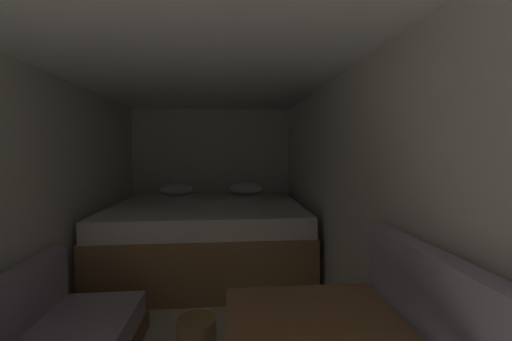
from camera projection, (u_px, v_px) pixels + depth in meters
The scene contains 7 objects.
ground_plane at pixel (196, 341), 2.22m from camera, with size 6.61×6.61×0.00m, color beige.
wall_back at pixel (212, 177), 4.47m from camera, with size 2.34×0.05×1.97m, color silver.
wall_left at pixel (21, 209), 2.05m from camera, with size 0.05×4.61×1.97m, color silver.
wall_right at pixel (352, 204), 2.25m from camera, with size 0.05×4.61×1.97m, color silver.
ceiling_slab at pixel (192, 60), 2.09m from camera, with size 2.34×4.61×0.05m, color white.
bed at pixel (208, 236), 3.56m from camera, with size 2.12×1.77×0.94m.
wicker_basket at pixel (197, 337), 2.06m from camera, with size 0.26×0.26×0.25m.
Camera 1 is at (0.25, -0.56, 1.38)m, focal length 21.52 mm.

